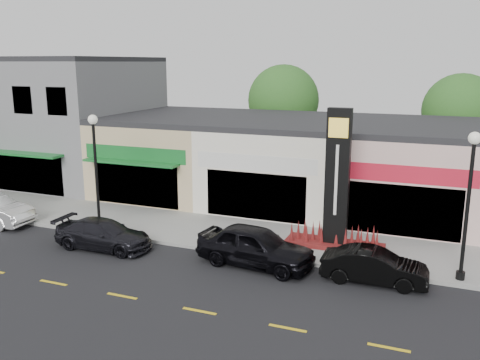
# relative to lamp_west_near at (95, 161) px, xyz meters

# --- Properties ---
(ground) EXTENTS (120.00, 120.00, 0.00)m
(ground) POSITION_rel_lamp_west_near_xyz_m (8.00, -2.50, -3.48)
(ground) COLOR black
(ground) RESTS_ON ground
(sidewalk) EXTENTS (52.00, 4.30, 0.15)m
(sidewalk) POSITION_rel_lamp_west_near_xyz_m (8.00, 1.85, -3.40)
(sidewalk) COLOR gray
(sidewalk) RESTS_ON ground
(curb) EXTENTS (52.00, 0.20, 0.15)m
(curb) POSITION_rel_lamp_west_near_xyz_m (8.00, -0.40, -3.40)
(curb) COLOR gray
(curb) RESTS_ON ground
(building_grey_2story) EXTENTS (12.00, 10.95, 8.30)m
(building_grey_2story) POSITION_rel_lamp_west_near_xyz_m (-10.00, 8.98, 0.67)
(building_grey_2story) COLOR slate
(building_grey_2story) RESTS_ON ground
(shop_beige) EXTENTS (7.00, 10.85, 4.80)m
(shop_beige) POSITION_rel_lamp_west_near_xyz_m (-0.50, 8.96, -1.08)
(shop_beige) COLOR tan
(shop_beige) RESTS_ON ground
(shop_cream) EXTENTS (7.00, 10.01, 4.80)m
(shop_cream) POSITION_rel_lamp_west_near_xyz_m (6.50, 8.97, -1.08)
(shop_cream) COLOR silver
(shop_cream) RESTS_ON ground
(shop_pink_w) EXTENTS (7.00, 10.01, 4.80)m
(shop_pink_w) POSITION_rel_lamp_west_near_xyz_m (13.50, 8.97, -1.08)
(shop_pink_w) COLOR #D2A4A0
(shop_pink_w) RESTS_ON ground
(tree_rear_west) EXTENTS (5.20, 5.20, 7.83)m
(tree_rear_west) POSITION_rel_lamp_west_near_xyz_m (4.00, 17.00, 1.74)
(tree_rear_west) COLOR #382619
(tree_rear_west) RESTS_ON ground
(tree_rear_mid) EXTENTS (4.80, 4.80, 7.29)m
(tree_rear_mid) POSITION_rel_lamp_west_near_xyz_m (16.00, 17.00, 1.41)
(tree_rear_mid) COLOR #382619
(tree_rear_mid) RESTS_ON ground
(lamp_west_near) EXTENTS (0.44, 0.44, 5.47)m
(lamp_west_near) POSITION_rel_lamp_west_near_xyz_m (0.00, 0.00, 0.00)
(lamp_west_near) COLOR black
(lamp_west_near) RESTS_ON sidewalk
(lamp_east_near) EXTENTS (0.44, 0.44, 5.47)m
(lamp_east_near) POSITION_rel_lamp_west_near_xyz_m (16.00, 0.00, 0.00)
(lamp_east_near) COLOR black
(lamp_east_near) RESTS_ON sidewalk
(pylon_sign) EXTENTS (4.20, 1.30, 6.00)m
(pylon_sign) POSITION_rel_lamp_west_near_xyz_m (11.00, 1.70, -1.20)
(pylon_sign) COLOR #5B0F1B
(pylon_sign) RESTS_ON sidewalk
(car_dark_sedan) EXTENTS (1.88, 4.42, 1.27)m
(car_dark_sedan) POSITION_rel_lamp_west_near_xyz_m (1.57, -1.81, -2.84)
(car_dark_sedan) COLOR black
(car_dark_sedan) RESTS_ON ground
(car_black_sedan) EXTENTS (2.51, 5.00, 1.63)m
(car_black_sedan) POSITION_rel_lamp_west_near_xyz_m (8.39, -1.20, -2.66)
(car_black_sedan) COLOR black
(car_black_sedan) RESTS_ON ground
(car_black_conv) EXTENTS (1.41, 3.88, 1.27)m
(car_black_conv) POSITION_rel_lamp_west_near_xyz_m (13.02, -1.12, -2.84)
(car_black_conv) COLOR black
(car_black_conv) RESTS_ON ground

